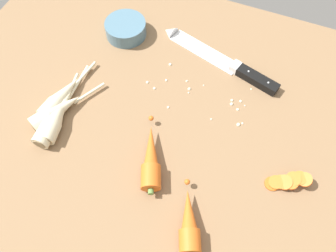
{
  "coord_description": "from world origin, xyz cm",
  "views": [
    {
      "loc": [
        14.15,
        -36.36,
        67.26
      ],
      "look_at": [
        0.0,
        -2.0,
        1.5
      ],
      "focal_mm": 35.59,
      "sensor_mm": 36.0,
      "label": 1
    }
  ],
  "objects": [
    {
      "name": "ground_plane",
      "position": [
        0.0,
        0.0,
        -2.0
      ],
      "size": [
        120.0,
        90.0,
        4.0
      ],
      "primitive_type": "cube",
      "color": "brown"
    },
    {
      "name": "chefs_knife",
      "position": [
        3.6,
        22.23,
        0.65
      ],
      "size": [
        34.29,
        12.8,
        4.18
      ],
      "color": "silver",
      "rests_on": "ground_plane"
    },
    {
      "name": "whole_carrot",
      "position": [
        -0.17,
        -11.14,
        2.1
      ],
      "size": [
        9.59,
        17.18,
        4.2
      ],
      "color": "#D6601E",
      "rests_on": "ground_plane"
    },
    {
      "name": "whole_carrot_second",
      "position": [
        12.07,
        -20.62,
        2.1
      ],
      "size": [
        8.49,
        14.49,
        4.2
      ],
      "color": "#D6601E",
      "rests_on": "ground_plane"
    },
    {
      "name": "parsnip_front",
      "position": [
        -24.63,
        -9.54,
        1.98
      ],
      "size": [
        4.86,
        24.12,
        4.0
      ],
      "color": "beige",
      "rests_on": "ground_plane"
    },
    {
      "name": "parsnip_mid_left",
      "position": [
        -25.24,
        -8.35,
        1.98
      ],
      "size": [
        11.02,
        18.27,
        4.0
      ],
      "color": "beige",
      "rests_on": "ground_plane"
    },
    {
      "name": "parsnip_mid_right",
      "position": [
        -26.35,
        -4.65,
        1.98
      ],
      "size": [
        5.63,
        19.69,
        4.0
      ],
      "color": "beige",
      "rests_on": "ground_plane"
    },
    {
      "name": "parsnip_back",
      "position": [
        -24.51,
        -9.71,
        1.98
      ],
      "size": [
        6.05,
        19.95,
        4.0
      ],
      "color": "beige",
      "rests_on": "ground_plane"
    },
    {
      "name": "carrot_slice_stack",
      "position": [
        28.1,
        -4.56,
        1.21
      ],
      "size": [
        9.02,
        5.78,
        3.5
      ],
      "color": "#D6601E",
      "rests_on": "ground_plane"
    },
    {
      "name": "prep_bowl",
      "position": [
        -21.96,
        21.33,
        2.15
      ],
      "size": [
        11.0,
        11.0,
        4.0
      ],
      "color": "slate",
      "rests_on": "ground_plane"
    },
    {
      "name": "mince_crumbs",
      "position": [
        3.96,
        9.58,
        0.36
      ],
      "size": [
        26.01,
        13.35,
        0.89
      ],
      "color": "beige",
      "rests_on": "ground_plane"
    }
  ]
}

